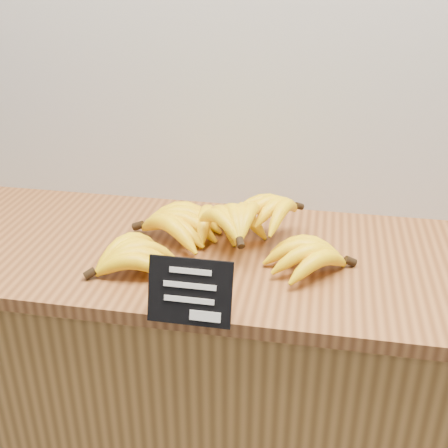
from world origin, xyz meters
TOP-DOWN VIEW (x-y plane):
  - counter at (-0.11, 2.75)m, footprint 1.47×0.50m
  - counter_top at (-0.11, 2.75)m, footprint 1.57×0.54m
  - chalkboard_sign at (-0.14, 2.48)m, footprint 0.15×0.04m
  - banana_pile at (-0.13, 2.75)m, footprint 0.57×0.35m

SIDE VIEW (x-z plane):
  - counter at x=-0.11m, z-range 0.00..0.90m
  - counter_top at x=-0.11m, z-range 0.90..0.93m
  - banana_pile at x=-0.13m, z-range 0.92..1.03m
  - chalkboard_sign at x=-0.14m, z-range 0.93..1.05m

